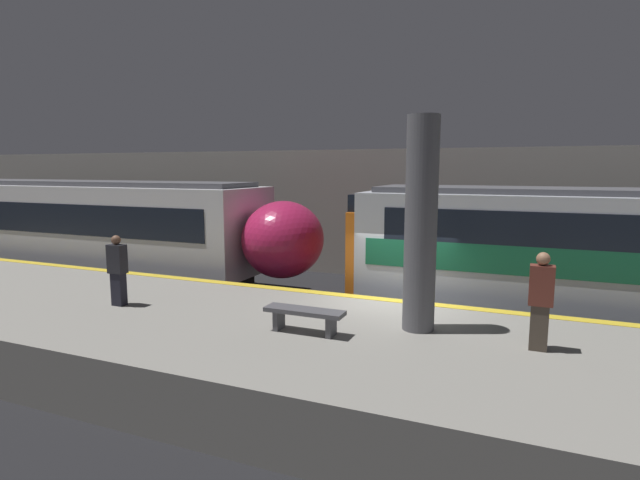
# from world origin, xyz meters

# --- Properties ---
(ground_plane) EXTENTS (120.00, 120.00, 0.00)m
(ground_plane) POSITION_xyz_m (0.00, 0.00, 0.00)
(ground_plane) COLOR black
(platform) EXTENTS (40.00, 5.41, 1.14)m
(platform) POSITION_xyz_m (0.00, -2.71, 0.57)
(platform) COLOR gray
(platform) RESTS_ON ground
(station_rear_barrier) EXTENTS (50.00, 0.15, 4.82)m
(station_rear_barrier) POSITION_xyz_m (0.00, 7.08, 2.41)
(station_rear_barrier) COLOR #9E998E
(station_rear_barrier) RESTS_ON ground
(support_pillar_near) EXTENTS (0.59, 0.59, 3.93)m
(support_pillar_near) POSITION_xyz_m (0.95, -1.96, 3.09)
(support_pillar_near) COLOR #56565B
(support_pillar_near) RESTS_ON platform
(train_modern) EXTENTS (18.93, 3.07, 3.66)m
(train_modern) POSITION_xyz_m (-12.71, 2.41, 1.89)
(train_modern) COLOR black
(train_modern) RESTS_ON ground
(person_waiting) EXTENTS (0.38, 0.24, 1.64)m
(person_waiting) POSITION_xyz_m (3.01, -2.26, 2.00)
(person_waiting) COLOR #473D33
(person_waiting) RESTS_ON platform
(person_walking) EXTENTS (0.38, 0.24, 1.55)m
(person_walking) POSITION_xyz_m (-5.44, -2.86, 1.94)
(person_walking) COLOR black
(person_walking) RESTS_ON platform
(platform_bench) EXTENTS (1.50, 0.40, 0.45)m
(platform_bench) POSITION_xyz_m (-0.92, -2.97, 1.47)
(platform_bench) COLOR #4C4C51
(platform_bench) RESTS_ON platform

